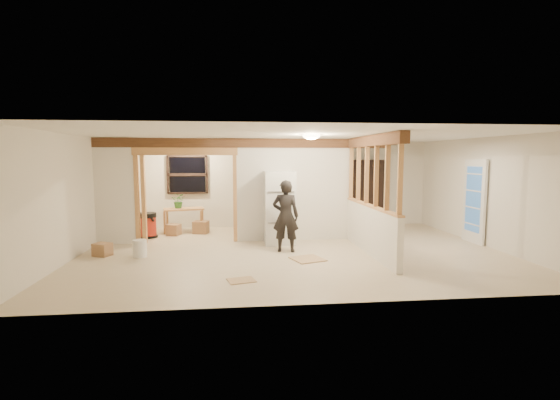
{
  "coord_description": "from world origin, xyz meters",
  "views": [
    {
      "loc": [
        -1.22,
        -8.62,
        2.04
      ],
      "look_at": [
        -0.24,
        0.4,
        1.08
      ],
      "focal_mm": 26.0,
      "sensor_mm": 36.0,
      "label": 1
    }
  ],
  "objects": [
    {
      "name": "partition_left_stub",
      "position": [
        -4.05,
        1.2,
        1.25
      ],
      "size": [
        0.9,
        0.12,
        2.5
      ],
      "primitive_type": "cube",
      "color": "silver",
      "rests_on": "floor"
    },
    {
      "name": "bucket",
      "position": [
        -3.2,
        -0.2,
        0.18
      ],
      "size": [
        0.36,
        0.36,
        0.36
      ],
      "primitive_type": "cylinder",
      "rotation": [
        0.0,
        0.0,
        0.36
      ],
      "color": "silver",
      "rests_on": "floor"
    },
    {
      "name": "french_door",
      "position": [
        4.42,
        0.4,
        1.0
      ],
      "size": [
        0.12,
        0.86,
        2.0
      ],
      "primitive_type": "cube",
      "color": "white",
      "rests_on": "floor"
    },
    {
      "name": "stud_partition",
      "position": [
        1.6,
        -0.4,
        1.66
      ],
      "size": [
        0.14,
        3.2,
        1.32
      ],
      "primitive_type": "cube",
      "color": "tan",
      "rests_on": "pony_wall"
    },
    {
      "name": "box_util_b",
      "position": [
        -2.87,
        2.14,
        0.14
      ],
      "size": [
        0.39,
        0.39,
        0.29
      ],
      "primitive_type": "cube",
      "rotation": [
        0.0,
        0.0,
        -0.31
      ],
      "color": "#A0734D",
      "rests_on": "floor"
    },
    {
      "name": "floor_panel_far",
      "position": [
        -1.15,
        -2.05,
        0.01
      ],
      "size": [
        0.51,
        0.45,
        0.01
      ],
      "primitive_type": "cube",
      "rotation": [
        0.0,
        0.0,
        0.25
      ],
      "color": "tan",
      "rests_on": "floor"
    },
    {
      "name": "wall_right",
      "position": [
        4.5,
        0.0,
        1.25
      ],
      "size": [
        0.01,
        6.5,
        2.5
      ],
      "primitive_type": "cube",
      "color": "silver",
      "rests_on": "floor"
    },
    {
      "name": "ceiling",
      "position": [
        0.0,
        0.0,
        2.5
      ],
      "size": [
        9.0,
        6.5,
        0.01
      ],
      "primitive_type": "cube",
      "color": "white"
    },
    {
      "name": "ceiling_dome_main",
      "position": [
        0.3,
        -0.5,
        2.48
      ],
      "size": [
        0.36,
        0.36,
        0.16
      ],
      "primitive_type": "ellipsoid",
      "color": "#FFEABF",
      "rests_on": "ceiling"
    },
    {
      "name": "wall_left",
      "position": [
        -4.5,
        0.0,
        1.25
      ],
      "size": [
        0.01,
        6.5,
        2.5
      ],
      "primitive_type": "cube",
      "color": "silver",
      "rests_on": "floor"
    },
    {
      "name": "shop_vac",
      "position": [
        -3.47,
        1.86,
        0.32
      ],
      "size": [
        0.52,
        0.52,
        0.65
      ],
      "primitive_type": "cylinder",
      "rotation": [
        0.0,
        0.0,
        0.04
      ],
      "color": "#A12213",
      "rests_on": "floor"
    },
    {
      "name": "box_front",
      "position": [
        -4.0,
        -0.02,
        0.13
      ],
      "size": [
        0.41,
        0.38,
        0.27
      ],
      "primitive_type": "cube",
      "rotation": [
        0.0,
        0.0,
        -0.43
      ],
      "color": "#A0734D",
      "rests_on": "floor"
    },
    {
      "name": "wall_back",
      "position": [
        0.0,
        3.25,
        1.25
      ],
      "size": [
        9.0,
        0.01,
        2.5
      ],
      "primitive_type": "cube",
      "color": "silver",
      "rests_on": "floor"
    },
    {
      "name": "header_beam_back",
      "position": [
        -1.0,
        1.2,
        2.38
      ],
      "size": [
        7.0,
        0.18,
        0.22
      ],
      "primitive_type": "cube",
      "color": "brown",
      "rests_on": "ceiling"
    },
    {
      "name": "ceiling_dome_util",
      "position": [
        -2.5,
        2.3,
        2.48
      ],
      "size": [
        0.32,
        0.32,
        0.14
      ],
      "primitive_type": "ellipsoid",
      "color": "#FFEABF",
      "rests_on": "ceiling"
    },
    {
      "name": "floor_panel_near",
      "position": [
        0.19,
        -0.78,
        0.01
      ],
      "size": [
        0.74,
        0.74,
        0.02
      ],
      "primitive_type": "cube",
      "rotation": [
        0.0,
        0.0,
        0.34
      ],
      "color": "tan",
      "rests_on": "floor"
    },
    {
      "name": "work_table",
      "position": [
        -2.65,
        2.55,
        0.33
      ],
      "size": [
        1.14,
        0.73,
        0.66
      ],
      "primitive_type": "cube",
      "rotation": [
        0.0,
        0.0,
        0.21
      ],
      "color": "tan",
      "rests_on": "floor"
    },
    {
      "name": "window_back",
      "position": [
        -2.6,
        3.17,
        1.55
      ],
      "size": [
        1.12,
        0.1,
        1.1
      ],
      "primitive_type": "cube",
      "color": "black",
      "rests_on": "wall_back"
    },
    {
      "name": "woman",
      "position": [
        -0.17,
        -0.04,
        0.78
      ],
      "size": [
        0.64,
        0.49,
        1.56
      ],
      "primitive_type": "imported",
      "rotation": [
        0.0,
        0.0,
        2.92
      ],
      "color": "black",
      "rests_on": "floor"
    },
    {
      "name": "doorway_frame",
      "position": [
        -2.4,
        1.2,
        1.1
      ],
      "size": [
        2.46,
        0.14,
        2.2
      ],
      "primitive_type": "cube",
      "color": "tan",
      "rests_on": "floor"
    },
    {
      "name": "wall_front",
      "position": [
        0.0,
        -3.25,
        1.25
      ],
      "size": [
        9.0,
        0.01,
        2.5
      ],
      "primitive_type": "cube",
      "color": "silver",
      "rests_on": "floor"
    },
    {
      "name": "potted_plant",
      "position": [
        -2.77,
        2.55,
        0.86
      ],
      "size": [
        0.4,
        0.36,
        0.4
      ],
      "primitive_type": "imported",
      "rotation": [
        0.0,
        0.0,
        -0.13
      ],
      "color": "#387032",
      "rests_on": "work_table"
    },
    {
      "name": "box_util_a",
      "position": [
        -2.18,
        2.33,
        0.16
      ],
      "size": [
        0.45,
        0.41,
        0.33
      ],
      "primitive_type": "cube",
      "rotation": [
        0.0,
        0.0,
        -0.23
      ],
      "color": "#A0734D",
      "rests_on": "floor"
    },
    {
      "name": "header_beam_right",
      "position": [
        1.6,
        -0.4,
        2.38
      ],
      "size": [
        0.18,
        3.3,
        0.22
      ],
      "primitive_type": "cube",
      "color": "brown",
      "rests_on": "ceiling"
    },
    {
      "name": "hanging_bulb",
      "position": [
        -2.0,
        1.6,
        2.18
      ],
      "size": [
        0.07,
        0.07,
        0.07
      ],
      "primitive_type": "ellipsoid",
      "color": "#FFD88C",
      "rests_on": "ceiling"
    },
    {
      "name": "floor",
      "position": [
        0.0,
        0.0,
        -0.01
      ],
      "size": [
        9.0,
        6.5,
        0.01
      ],
      "primitive_type": "cube",
      "color": "#C4B292",
      "rests_on": "ground"
    },
    {
      "name": "partition_center",
      "position": [
        0.2,
        1.2,
        1.25
      ],
      "size": [
        2.8,
        0.12,
        2.5
      ],
      "primitive_type": "cube",
      "color": "silver",
      "rests_on": "floor"
    },
    {
      "name": "refrigerator",
      "position": [
        -0.21,
        0.8,
        0.86
      ],
      "size": [
        0.71,
        0.69,
        1.72
      ],
      "primitive_type": "cube",
      "color": "white",
      "rests_on": "floor"
    },
    {
      "name": "bookshelf",
      "position": [
        2.61,
        3.02,
        0.99
      ],
      "size": [
        0.99,
        0.33,
        1.97
      ],
      "primitive_type": "cube",
      "color": "black",
      "rests_on": "floor"
    },
    {
      "name": "pony_wall",
      "position": [
        1.6,
        -0.4,
        0.5
      ],
      "size": [
        0.12,
        3.2,
        1.0
      ],
      "primitive_type": "cube",
      "color": "silver",
      "rests_on": "floor"
    }
  ]
}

